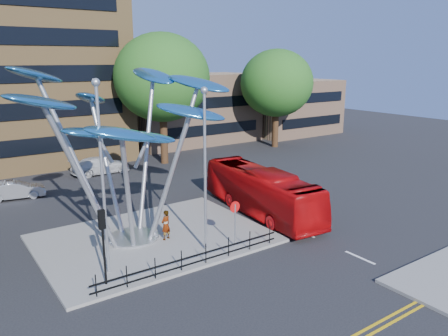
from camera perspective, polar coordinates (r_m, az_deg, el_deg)
ground at (r=20.55m, az=1.08°, el=-14.15°), size 120.00×120.00×0.00m
traffic_island at (r=24.73m, az=-9.15°, el=-9.06°), size 12.00×9.00×0.15m
low_building_near at (r=52.30m, az=-4.12°, el=7.77°), size 15.00×8.00×8.00m
low_building_far at (r=59.24m, az=8.72°, el=7.90°), size 12.00×8.00×7.00m
tree_right at (r=41.14m, az=-8.11°, el=11.60°), size 8.80×8.80×12.11m
tree_far at (r=49.15m, az=6.88°, el=10.94°), size 8.00×8.00×10.81m
leaf_sculpture at (r=23.15m, az=-12.95°, el=6.66°), size 12.72×9.54×9.51m
street_lamp_left at (r=19.63m, az=-15.72°, el=0.70°), size 0.36×0.36×8.80m
street_lamp_right at (r=21.37m, az=-2.51°, el=1.57°), size 0.36×0.36×8.30m
traffic_light_island at (r=19.38m, az=-15.58°, el=-7.97°), size 0.28×0.18×3.42m
no_entry_sign_island at (r=22.73m, az=1.44°, el=-6.27°), size 0.60×0.10×2.45m
pedestrian_railing_front at (r=21.07m, az=-3.95°, el=-11.74°), size 10.00×0.06×1.00m
red_bus at (r=28.10m, az=4.84°, el=-3.05°), size 3.52×10.71×2.93m
pedestrian at (r=24.02m, az=-7.61°, el=-7.38°), size 0.70×0.58×1.66m
parked_car_mid at (r=34.44m, az=-25.58°, el=-2.61°), size 4.09×2.00×1.29m
parked_car_right at (r=39.39m, az=-15.84°, el=0.34°), size 5.06×2.16×1.45m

